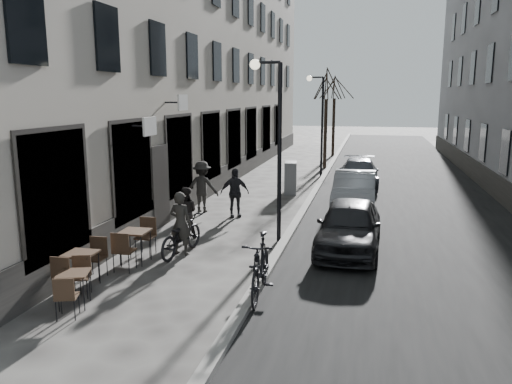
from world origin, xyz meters
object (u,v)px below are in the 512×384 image
at_px(tree_far, 335,87).
at_px(bistro_set_b, 81,266).
at_px(pedestrian_mid, 202,187).
at_px(pedestrian_near, 186,212).
at_px(moped, 260,267).
at_px(bistro_set_a, 74,286).
at_px(pedestrian_far, 235,193).
at_px(car_near, 349,226).
at_px(car_far, 359,173).
at_px(streetlamp_near, 274,131).
at_px(car_mid, 354,191).
at_px(streetlamp_far, 319,114).
at_px(tree_near, 327,85).
at_px(utility_cabinet, 291,178).
at_px(bistro_set_c, 135,243).
at_px(bicycle, 181,235).

xyz_separation_m(tree_far, bistro_set_b, (-3.46, -25.38, -4.19)).
bearing_deg(pedestrian_mid, tree_far, -101.94).
xyz_separation_m(pedestrian_near, moped, (3.10, -3.81, -0.10)).
bearing_deg(tree_far, bistro_set_a, -96.58).
height_order(pedestrian_near, pedestrian_far, pedestrian_far).
relative_size(bistro_set_a, car_near, 0.36).
height_order(pedestrian_far, moped, pedestrian_far).
bearing_deg(pedestrian_far, car_far, 34.74).
bearing_deg(tree_far, streetlamp_near, -90.20).
xyz_separation_m(streetlamp_near, car_mid, (2.12, 4.58, -2.47)).
bearing_deg(streetlamp_far, tree_near, 88.62).
xyz_separation_m(pedestrian_near, car_near, (4.75, -0.21, -0.06)).
bearing_deg(utility_cabinet, bistro_set_c, -111.23).
xyz_separation_m(tree_near, tree_far, (0.00, 6.00, 0.00)).
bearing_deg(streetlamp_far, tree_far, 89.54).
height_order(bistro_set_a, car_mid, car_mid).
xyz_separation_m(tree_far, car_near, (2.10, -21.40, -3.97)).
relative_size(bistro_set_b, pedestrian_near, 1.05).
bearing_deg(pedestrian_far, bicycle, -118.37).
relative_size(tree_near, pedestrian_mid, 3.12).
distance_m(tree_near, bistro_set_b, 20.13).
xyz_separation_m(tree_near, utility_cabinet, (-0.70, -7.94, -3.98)).
distance_m(car_mid, moped, 8.73).
bearing_deg(car_far, utility_cabinet, -141.60).
bearing_deg(tree_near, bistro_set_a, -98.50).
xyz_separation_m(pedestrian_near, car_mid, (4.70, 4.78, -0.06)).
bearing_deg(pedestrian_mid, streetlamp_far, -111.14).
relative_size(bicycle, moped, 0.91).
xyz_separation_m(utility_cabinet, car_mid, (2.75, -2.47, 0.01)).
distance_m(pedestrian_near, pedestrian_far, 2.85).
bearing_deg(pedestrian_near, streetlamp_far, -116.14).
relative_size(tree_near, tree_far, 1.00).
height_order(streetlamp_far, pedestrian_near, streetlamp_far).
relative_size(tree_near, bicycle, 2.90).
xyz_separation_m(bicycle, car_mid, (4.24, 6.34, 0.18)).
distance_m(streetlamp_near, moped, 4.75).
bearing_deg(moped, bistro_set_a, -162.98).
relative_size(streetlamp_far, moped, 2.37).
relative_size(utility_cabinet, car_far, 0.32).
bearing_deg(utility_cabinet, streetlamp_far, 75.22).
distance_m(tree_near, utility_cabinet, 8.91).
bearing_deg(car_near, tree_far, 97.35).
bearing_deg(car_far, tree_far, 98.98).
distance_m(car_near, moped, 3.96).
distance_m(tree_far, pedestrian_far, 18.93).
bearing_deg(bistro_set_b, car_far, 67.19).
bearing_deg(car_mid, bistro_set_c, -125.26).
bearing_deg(bistro_set_b, streetlamp_near, 51.43).
relative_size(car_near, moped, 1.88).
bearing_deg(bistro_set_c, car_near, 21.99).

